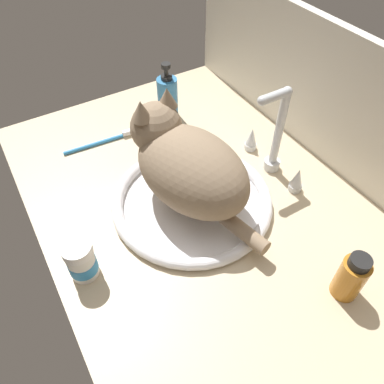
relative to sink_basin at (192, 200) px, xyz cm
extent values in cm
cube|color=#CCB793|center=(0.79, 1.50, -2.65)|extent=(105.66, 69.88, 3.00)
cube|color=silver|center=(0.79, 37.64, 13.52)|extent=(105.66, 2.40, 35.32)
torus|color=white|center=(0.00, 0.00, 0.16)|extent=(36.75, 36.75, 2.60)
cylinder|color=white|center=(0.00, 0.00, -0.85)|extent=(32.85, 32.85, 0.60)
cylinder|color=silver|center=(0.00, 23.39, 0.08)|extent=(4.00, 4.00, 2.44)
cylinder|color=silver|center=(0.00, 23.39, 11.14)|extent=(2.00, 2.00, 19.68)
sphere|color=silver|center=(0.00, 23.39, 20.98)|extent=(2.20, 2.20, 2.20)
cylinder|color=silver|center=(0.00, 20.04, 20.98)|extent=(2.00, 6.70, 2.00)
sphere|color=silver|center=(0.00, 16.69, 20.98)|extent=(2.10, 2.10, 2.10)
cylinder|color=silver|center=(-8.75, 23.39, -0.35)|extent=(3.20, 3.20, 1.60)
cone|color=silver|center=(-8.75, 23.39, 2.94)|extent=(2.88, 2.88, 4.98)
cylinder|color=silver|center=(8.75, 23.39, -0.35)|extent=(3.20, 3.20, 1.60)
cone|color=silver|center=(8.75, 23.39, 2.94)|extent=(2.88, 2.88, 4.98)
ellipsoid|color=#8C755B|center=(0.00, 0.00, 9.58)|extent=(31.39, 24.12, 16.25)
sphere|color=#8C755B|center=(-10.99, -2.37, 14.43)|extent=(11.43, 11.43, 11.43)
cone|color=#8C755B|center=(-10.26, -5.72, 20.58)|extent=(4.34, 4.34, 4.29)
cone|color=#8C755B|center=(-11.71, 0.98, 20.58)|extent=(4.34, 4.34, 4.29)
ellipsoid|color=silver|center=(-15.18, -3.28, 13.29)|extent=(4.37, 5.42, 3.66)
ellipsoid|color=silver|center=(-9.61, -2.07, 8.77)|extent=(9.85, 11.67, 8.94)
cylinder|color=#8C755B|center=(15.13, 3.27, 3.06)|extent=(11.72, 5.51, 3.20)
cylinder|color=teal|center=(-32.87, 11.75, 4.83)|extent=(5.70, 5.70, 11.94)
cylinder|color=black|center=(-32.87, 11.75, 11.40)|extent=(3.13, 3.13, 1.20)
cylinder|color=black|center=(-32.87, 11.75, 13.08)|extent=(1.14, 1.14, 2.17)
cylinder|color=black|center=(-32.87, 11.75, 14.77)|extent=(2.56, 2.56, 1.20)
cylinder|color=#C67A23|center=(33.77, 13.38, 3.46)|extent=(5.12, 5.12, 9.21)
cylinder|color=black|center=(33.77, 13.38, 8.97)|extent=(3.84, 3.84, 1.80)
cylinder|color=white|center=(4.64, -27.41, 2.40)|extent=(5.45, 5.45, 7.10)
cylinder|color=#338CD1|center=(4.64, -27.41, 1.84)|extent=(5.62, 5.62, 2.84)
cylinder|color=white|center=(4.64, -27.41, 6.94)|extent=(5.73, 5.73, 1.99)
cylinder|color=#338CD1|center=(-31.27, -11.98, -0.65)|extent=(2.07, 16.42, 1.00)
cube|color=white|center=(-30.65, -2.50, -0.05)|extent=(1.37, 2.67, 1.20)
camera|label=1|loc=(48.22, -29.01, 63.97)|focal=34.75mm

